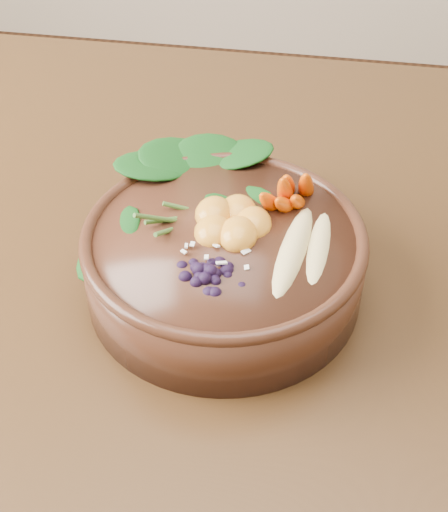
{
  "coord_description": "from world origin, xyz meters",
  "views": [
    {
      "loc": [
        -0.04,
        -0.67,
        1.3
      ],
      "look_at": [
        -0.13,
        -0.12,
        0.8
      ],
      "focal_mm": 50.0,
      "sensor_mm": 36.0,
      "label": 1
    }
  ],
  "objects_px": {
    "dining_table": "(341,290)",
    "mandarin_cluster": "(231,212)",
    "stoneware_bowl": "(224,263)",
    "carrot_cluster": "(295,168)",
    "kale_heap": "(201,176)",
    "blueberry_pile": "(208,258)",
    "banana_halves": "(307,238)"
  },
  "relations": [
    {
      "from": "dining_table",
      "to": "mandarin_cluster",
      "type": "height_order",
      "value": "mandarin_cluster"
    },
    {
      "from": "blueberry_pile",
      "to": "stoneware_bowl",
      "type": "bearing_deg",
      "value": 85.02
    },
    {
      "from": "dining_table",
      "to": "stoneware_bowl",
      "type": "bearing_deg",
      "value": -138.22
    },
    {
      "from": "mandarin_cluster",
      "to": "blueberry_pile",
      "type": "height_order",
      "value": "blueberry_pile"
    },
    {
      "from": "mandarin_cluster",
      "to": "blueberry_pile",
      "type": "relative_size",
      "value": 0.69
    },
    {
      "from": "banana_halves",
      "to": "kale_heap",
      "type": "bearing_deg",
      "value": 156.45
    },
    {
      "from": "dining_table",
      "to": "mandarin_cluster",
      "type": "xyz_separation_m",
      "value": [
        -0.13,
        -0.1,
        0.19
      ]
    },
    {
      "from": "carrot_cluster",
      "to": "mandarin_cluster",
      "type": "bearing_deg",
      "value": -129.81
    },
    {
      "from": "blueberry_pile",
      "to": "banana_halves",
      "type": "bearing_deg",
      "value": 30.64
    },
    {
      "from": "carrot_cluster",
      "to": "blueberry_pile",
      "type": "xyz_separation_m",
      "value": [
        -0.07,
        -0.13,
        -0.02
      ]
    },
    {
      "from": "stoneware_bowl",
      "to": "blueberry_pile",
      "type": "bearing_deg",
      "value": -94.98
    },
    {
      "from": "blueberry_pile",
      "to": "carrot_cluster",
      "type": "bearing_deg",
      "value": 62.61
    },
    {
      "from": "dining_table",
      "to": "carrot_cluster",
      "type": "distance_m",
      "value": 0.23
    },
    {
      "from": "carrot_cluster",
      "to": "banana_halves",
      "type": "height_order",
      "value": "carrot_cluster"
    },
    {
      "from": "dining_table",
      "to": "stoneware_bowl",
      "type": "relative_size",
      "value": 5.44
    },
    {
      "from": "kale_heap",
      "to": "blueberry_pile",
      "type": "bearing_deg",
      "value": -76.04
    },
    {
      "from": "banana_halves",
      "to": "blueberry_pile",
      "type": "relative_size",
      "value": 1.2
    },
    {
      "from": "kale_heap",
      "to": "mandarin_cluster",
      "type": "distance_m",
      "value": 0.06
    },
    {
      "from": "stoneware_bowl",
      "to": "kale_heap",
      "type": "distance_m",
      "value": 0.1
    },
    {
      "from": "mandarin_cluster",
      "to": "kale_heap",
      "type": "bearing_deg",
      "value": 130.37
    },
    {
      "from": "dining_table",
      "to": "banana_halves",
      "type": "distance_m",
      "value": 0.23
    },
    {
      "from": "stoneware_bowl",
      "to": "kale_heap",
      "type": "relative_size",
      "value": 1.53
    },
    {
      "from": "stoneware_bowl",
      "to": "blueberry_pile",
      "type": "relative_size",
      "value": 2.16
    },
    {
      "from": "dining_table",
      "to": "banana_halves",
      "type": "bearing_deg",
      "value": -110.83
    },
    {
      "from": "kale_heap",
      "to": "mandarin_cluster",
      "type": "relative_size",
      "value": 2.07
    },
    {
      "from": "carrot_cluster",
      "to": "banana_halves",
      "type": "relative_size",
      "value": 0.5
    },
    {
      "from": "dining_table",
      "to": "carrot_cluster",
      "type": "relative_size",
      "value": 19.71
    },
    {
      "from": "blueberry_pile",
      "to": "mandarin_cluster",
      "type": "bearing_deg",
      "value": 82.89
    },
    {
      "from": "kale_heap",
      "to": "carrot_cluster",
      "type": "bearing_deg",
      "value": 2.67
    },
    {
      "from": "dining_table",
      "to": "stoneware_bowl",
      "type": "xyz_separation_m",
      "value": [
        -0.13,
        -0.12,
        0.13
      ]
    },
    {
      "from": "stoneware_bowl",
      "to": "mandarin_cluster",
      "type": "xyz_separation_m",
      "value": [
        0.0,
        0.02,
        0.06
      ]
    },
    {
      "from": "mandarin_cluster",
      "to": "blueberry_pile",
      "type": "distance_m",
      "value": 0.08
    }
  ]
}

